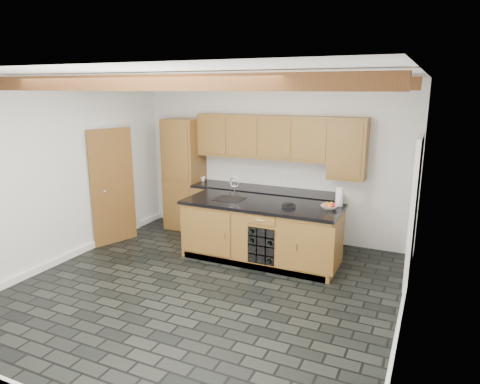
% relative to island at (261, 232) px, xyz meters
% --- Properties ---
extents(ground, '(5.00, 5.00, 0.00)m').
position_rel_island_xyz_m(ground, '(-0.31, -1.28, -0.46)').
color(ground, black).
rests_on(ground, ground).
extents(room_shell, '(5.01, 5.00, 5.00)m').
position_rel_island_xyz_m(room_shell, '(-0.39, -0.75, 1.06)').
color(room_shell, white).
rests_on(room_shell, ground).
extents(back_cabinetry, '(3.65, 0.62, 2.20)m').
position_rel_island_xyz_m(back_cabinetry, '(-0.68, 0.95, 0.51)').
color(back_cabinetry, olive).
rests_on(back_cabinetry, ground).
extents(island, '(2.48, 0.96, 0.93)m').
position_rel_island_xyz_m(island, '(0.00, 0.00, 0.00)').
color(island, olive).
rests_on(island, ground).
extents(faucet, '(0.45, 0.40, 0.34)m').
position_rel_island_xyz_m(faucet, '(-0.56, 0.05, 0.50)').
color(faucet, black).
rests_on(faucet, island).
extents(kitchen_scale, '(0.21, 0.14, 0.06)m').
position_rel_island_xyz_m(kitchen_scale, '(0.45, -0.05, 0.49)').
color(kitchen_scale, black).
rests_on(kitchen_scale, island).
extents(fruit_bowl, '(0.25, 0.25, 0.06)m').
position_rel_island_xyz_m(fruit_bowl, '(1.02, 0.10, 0.50)').
color(fruit_bowl, beige).
rests_on(fruit_bowl, island).
extents(fruit_cluster, '(0.16, 0.17, 0.07)m').
position_rel_island_xyz_m(fruit_cluster, '(1.02, 0.10, 0.53)').
color(fruit_cluster, red).
rests_on(fruit_cluster, fruit_bowl).
extents(paper_towel, '(0.11, 0.11, 0.27)m').
position_rel_island_xyz_m(paper_towel, '(1.11, 0.33, 0.60)').
color(paper_towel, white).
rests_on(paper_towel, island).
extents(mug, '(0.10, 0.10, 0.08)m').
position_rel_island_xyz_m(mug, '(-1.61, 1.00, 0.51)').
color(mug, white).
rests_on(mug, back_cabinetry).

